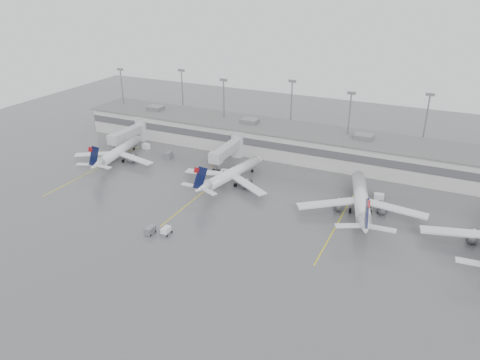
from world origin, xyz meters
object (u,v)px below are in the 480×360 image
at_px(jet_far_left, 117,152).
at_px(jet_mid_left, 230,174).
at_px(jet_mid_right, 361,200).
at_px(baggage_tug, 166,232).

relative_size(jet_far_left, jet_mid_left, 0.98).
relative_size(jet_mid_left, jet_mid_right, 0.89).
distance_m(jet_far_left, jet_mid_left, 37.19).
relative_size(jet_far_left, baggage_tug, 10.61).
height_order(jet_mid_left, baggage_tug, jet_mid_left).
distance_m(jet_mid_left, baggage_tug, 28.83).
bearing_deg(jet_mid_left, jet_mid_right, 9.60).
height_order(jet_mid_right, baggage_tug, jet_mid_right).
height_order(jet_far_left, baggage_tug, jet_far_left).
xyz_separation_m(jet_far_left, jet_mid_right, (71.34, -1.72, 0.49)).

